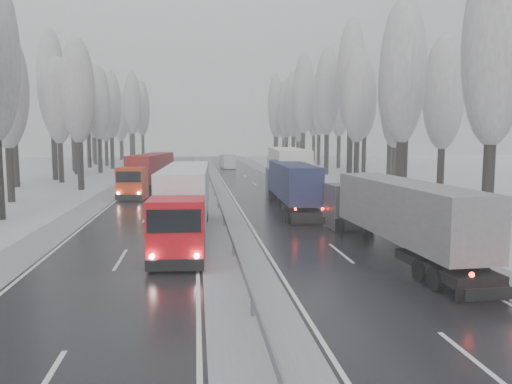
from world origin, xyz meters
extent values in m
plane|color=silver|center=(0.00, 0.00, 0.00)|extent=(260.00, 260.00, 0.00)
cube|color=black|center=(5.25, 30.00, 0.01)|extent=(7.50, 200.00, 0.03)
cube|color=black|center=(-5.25, 30.00, 0.01)|extent=(7.50, 200.00, 0.03)
cube|color=#9DA0A4|center=(0.00, 30.00, 0.02)|extent=(3.00, 200.00, 0.04)
cube|color=#9DA0A4|center=(10.20, 30.00, 0.02)|extent=(2.40, 200.00, 0.04)
cube|color=#9DA0A4|center=(-10.20, 30.00, 0.02)|extent=(2.40, 200.00, 0.04)
cube|color=slate|center=(0.00, 30.00, 0.60)|extent=(0.06, 200.00, 0.32)
cube|color=slate|center=(0.00, 28.00, 0.30)|extent=(0.12, 0.12, 0.60)
cube|color=slate|center=(0.00, 60.00, 0.30)|extent=(0.12, 0.12, 0.60)
cylinder|color=black|center=(15.04, 15.67, 2.80)|extent=(0.68, 0.68, 5.60)
ellipsoid|color=gray|center=(15.04, 15.67, 10.80)|extent=(3.60, 3.60, 11.45)
cylinder|color=black|center=(14.51, 27.03, 2.81)|extent=(0.68, 0.68, 5.62)
ellipsoid|color=gray|center=(14.51, 27.03, 10.84)|extent=(3.60, 3.60, 11.48)
cylinder|color=black|center=(20.02, 31.03, 2.47)|extent=(0.64, 0.64, 4.94)
ellipsoid|color=gray|center=(20.02, 31.03, 9.53)|extent=(3.60, 3.60, 10.09)
cylinder|color=black|center=(17.90, 35.17, 2.66)|extent=(0.66, 0.66, 5.32)
ellipsoid|color=gray|center=(17.90, 35.17, 10.27)|extent=(3.60, 3.60, 10.88)
cylinder|color=black|center=(20.12, 39.17, 3.16)|extent=(0.72, 0.72, 6.31)
ellipsoid|color=gray|center=(20.12, 39.17, 12.17)|extent=(3.60, 3.60, 12.90)
cylinder|color=black|center=(17.02, 45.60, 2.69)|extent=(0.67, 0.67, 5.38)
ellipsoid|color=gray|center=(17.02, 45.60, 10.37)|extent=(3.60, 3.60, 10.98)
cylinder|color=black|center=(23.31, 49.60, 2.30)|extent=(0.62, 0.62, 4.59)
ellipsoid|color=gray|center=(23.31, 49.60, 8.86)|extent=(3.60, 3.60, 9.39)
cylinder|color=black|center=(17.90, 51.02, 3.47)|extent=(0.76, 0.76, 6.95)
ellipsoid|color=gray|center=(17.90, 51.02, 13.40)|extent=(3.60, 3.60, 14.19)
cylinder|color=black|center=(24.81, 55.02, 3.30)|extent=(0.74, 0.74, 6.59)
ellipsoid|color=gray|center=(24.81, 55.02, 12.71)|extent=(3.60, 3.60, 13.46)
cylinder|color=black|center=(17.56, 61.27, 3.18)|extent=(0.72, 0.72, 6.37)
ellipsoid|color=gray|center=(17.56, 61.27, 12.28)|extent=(3.60, 3.60, 13.01)
cylinder|color=black|center=(24.72, 65.27, 2.99)|extent=(0.70, 0.70, 5.97)
ellipsoid|color=gray|center=(24.72, 65.27, 11.52)|extent=(3.60, 3.60, 12.20)
cylinder|color=black|center=(16.34, 71.95, 3.33)|extent=(0.74, 0.74, 6.65)
ellipsoid|color=gray|center=(16.34, 71.95, 12.83)|extent=(3.60, 3.60, 13.59)
cylinder|color=black|center=(23.71, 75.95, 3.07)|extent=(0.71, 0.71, 6.14)
ellipsoid|color=gray|center=(23.71, 75.95, 11.84)|extent=(3.60, 3.60, 12.54)
cylinder|color=black|center=(16.56, 81.70, 3.03)|extent=(0.71, 0.71, 6.05)
ellipsoid|color=gray|center=(16.56, 81.70, 11.68)|extent=(3.60, 3.60, 12.37)
cylinder|color=black|center=(22.48, 85.70, 3.15)|extent=(0.72, 0.72, 6.30)
ellipsoid|color=gray|center=(22.48, 85.70, 12.15)|extent=(3.60, 3.60, 12.87)
cylinder|color=black|center=(16.63, 89.21, 2.94)|extent=(0.70, 0.70, 5.88)
ellipsoid|color=gray|center=(16.63, 89.21, 11.33)|extent=(3.60, 3.60, 12.00)
cylinder|color=black|center=(19.77, 93.21, 2.43)|extent=(0.64, 0.64, 4.86)
ellipsoid|color=gray|center=(19.77, 93.21, 9.37)|extent=(3.60, 3.60, 9.92)
cylinder|color=black|center=(15.73, 96.32, 2.99)|extent=(0.70, 0.70, 5.98)
ellipsoid|color=gray|center=(15.73, 96.32, 11.53)|extent=(3.60, 3.60, 12.21)
cylinder|color=black|center=(24.94, 100.32, 3.09)|extent=(0.71, 0.71, 6.19)
ellipsoid|color=gray|center=(24.94, 100.32, 11.93)|extent=(3.60, 3.60, 12.64)
cylinder|color=black|center=(17.04, 106.16, 3.43)|extent=(0.75, 0.75, 6.86)
ellipsoid|color=gray|center=(17.04, 106.16, 13.22)|extent=(3.60, 3.60, 14.01)
cylinder|color=black|center=(24.02, 110.16, 2.77)|extent=(0.68, 0.68, 5.55)
ellipsoid|color=gray|center=(24.02, 110.16, 10.70)|extent=(3.60, 3.60, 11.33)
cylinder|color=black|center=(18.73, 116.73, 3.05)|extent=(0.71, 0.71, 6.09)
ellipsoid|color=gray|center=(18.73, 116.73, 11.75)|extent=(3.60, 3.60, 12.45)
cylinder|color=black|center=(21.55, 120.73, 2.74)|extent=(0.67, 0.67, 5.49)
ellipsoid|color=gray|center=(21.55, 120.73, 10.58)|extent=(3.60, 3.60, 11.21)
cylinder|color=black|center=(-17.75, 34.20, 2.52)|extent=(0.65, 0.65, 5.03)
ellipsoid|color=gray|center=(-17.75, 34.20, 9.70)|extent=(3.60, 3.60, 10.28)
cylinder|color=black|center=(-13.94, 43.73, 2.72)|extent=(0.67, 0.67, 5.44)
ellipsoid|color=gray|center=(-13.94, 43.73, 10.49)|extent=(3.60, 3.60, 11.11)
cylinder|color=black|center=(-21.85, 47.73, 2.86)|extent=(0.69, 0.69, 5.72)
ellipsoid|color=gray|center=(-21.85, 47.73, 11.04)|extent=(3.60, 3.60, 11.69)
cylinder|color=black|center=(-18.26, 52.71, 2.61)|extent=(0.66, 0.66, 5.23)
ellipsoid|color=gray|center=(-18.26, 52.71, 10.08)|extent=(3.60, 3.60, 10.68)
cylinder|color=black|center=(-20.05, 56.71, 3.30)|extent=(0.74, 0.74, 6.60)
ellipsoid|color=gray|center=(-20.05, 56.71, 12.74)|extent=(3.60, 3.60, 13.49)
cylinder|color=black|center=(-18.16, 62.35, 2.58)|extent=(0.65, 0.65, 5.16)
ellipsoid|color=gray|center=(-18.16, 62.35, 9.95)|extent=(3.60, 3.60, 10.54)
cylinder|color=black|center=(-19.54, 66.35, 2.90)|extent=(0.69, 0.69, 5.79)
ellipsoid|color=gray|center=(-19.54, 66.35, 11.18)|extent=(3.60, 3.60, 11.84)
cylinder|color=black|center=(-16.58, 69.11, 2.82)|extent=(0.68, 0.68, 5.64)
ellipsoid|color=gray|center=(-16.58, 69.11, 10.89)|extent=(3.60, 3.60, 11.53)
cylinder|color=black|center=(-21.42, 73.11, 3.28)|extent=(0.73, 0.73, 6.56)
ellipsoid|color=gray|center=(-21.42, 73.11, 12.65)|extent=(3.60, 3.60, 13.40)
cylinder|color=black|center=(-16.33, 79.19, 2.90)|extent=(0.69, 0.69, 5.79)
ellipsoid|color=gray|center=(-16.33, 79.19, 11.17)|extent=(3.60, 3.60, 11.84)
cylinder|color=black|center=(-21.09, 83.19, 3.32)|extent=(0.74, 0.74, 6.65)
ellipsoid|color=gray|center=(-21.09, 83.19, 12.82)|extent=(3.60, 3.60, 13.58)
cylinder|color=black|center=(-18.93, 88.54, 2.56)|extent=(0.65, 0.65, 5.12)
ellipsoid|color=gray|center=(-18.93, 88.54, 9.88)|extent=(3.60, 3.60, 10.46)
cylinder|color=black|center=(-21.82, 92.54, 2.92)|extent=(0.69, 0.69, 5.84)
ellipsoid|color=gray|center=(-21.82, 92.54, 11.26)|extent=(3.60, 3.60, 11.92)
cylinder|color=black|center=(-15.07, 99.33, 3.34)|extent=(0.74, 0.74, 6.67)
ellipsoid|color=gray|center=(-15.07, 99.33, 12.87)|extent=(3.60, 3.60, 13.63)
cylinder|color=black|center=(-24.20, 103.33, 3.15)|extent=(0.72, 0.72, 6.31)
ellipsoid|color=gray|center=(-24.20, 103.33, 12.16)|extent=(3.60, 3.60, 12.88)
cylinder|color=black|center=(-14.05, 108.72, 3.14)|extent=(0.72, 0.72, 6.29)
ellipsoid|color=gray|center=(-14.05, 108.72, 12.12)|extent=(3.60, 3.60, 12.84)
cylinder|color=black|center=(-19.66, 112.72, 2.43)|extent=(0.64, 0.64, 4.86)
ellipsoid|color=gray|center=(-19.66, 112.72, 9.36)|extent=(3.60, 3.60, 9.92)
cylinder|color=black|center=(-17.56, 115.31, 3.31)|extent=(0.74, 0.74, 6.63)
ellipsoid|color=gray|center=(-17.56, 115.31, 12.78)|extent=(3.60, 3.60, 13.54)
cylinder|color=black|center=(-20.33, 119.31, 2.89)|extent=(0.69, 0.69, 5.79)
ellipsoid|color=gray|center=(-20.33, 119.31, 11.16)|extent=(3.60, 3.60, 11.82)
cube|color=#434347|center=(7.43, 17.43, 1.46)|extent=(2.32, 2.40, 2.66)
cube|color=black|center=(7.38, 18.54, 2.08)|extent=(2.04, 0.18, 0.89)
cube|color=black|center=(7.38, 18.63, 0.40)|extent=(2.22, 0.23, 0.44)
cube|color=#606062|center=(7.74, 10.53, 2.39)|extent=(2.77, 11.61, 2.48)
cube|color=black|center=(8.00, 4.73, 0.49)|extent=(2.04, 0.20, 0.40)
cube|color=black|center=(7.88, 7.34, 0.66)|extent=(2.16, 4.96, 0.40)
cube|color=black|center=(7.97, 5.22, 0.31)|extent=(2.04, 0.14, 0.53)
cylinder|color=black|center=(6.53, 16.68, 0.46)|extent=(0.35, 0.93, 0.92)
cylinder|color=black|center=(8.39, 16.77, 0.46)|extent=(0.35, 0.93, 0.92)
cylinder|color=black|center=(6.97, 6.95, 0.46)|extent=(0.35, 0.93, 0.92)
cylinder|color=black|center=(8.83, 7.03, 0.46)|extent=(0.35, 0.93, 0.92)
cylinder|color=black|center=(7.02, 5.80, 0.46)|extent=(0.35, 0.93, 0.92)
cylinder|color=black|center=(8.88, 5.88, 0.46)|extent=(0.35, 0.93, 0.92)
sphere|color=#FF0C05|center=(7.16, 4.63, 1.20)|extent=(0.18, 0.18, 0.18)
sphere|color=#FF0C05|center=(8.84, 4.71, 1.20)|extent=(0.18, 0.18, 0.18)
sphere|color=white|center=(6.54, 18.62, 0.75)|extent=(0.19, 0.19, 0.19)
sphere|color=white|center=(8.22, 18.69, 0.75)|extent=(0.19, 0.19, 0.19)
cube|color=navy|center=(5.74, 32.56, 1.48)|extent=(2.33, 2.42, 2.69)
cube|color=black|center=(5.78, 33.68, 2.11)|extent=(2.07, 0.17, 0.90)
cube|color=black|center=(5.78, 33.77, 0.40)|extent=(2.25, 0.22, 0.45)
cube|color=#151A3A|center=(5.47, 25.57, 2.42)|extent=(2.72, 11.75, 2.51)
cube|color=black|center=(5.25, 19.69, 0.49)|extent=(2.07, 0.18, 0.40)
cube|color=black|center=(5.35, 22.34, 0.67)|extent=(2.16, 5.01, 0.40)
cube|color=black|center=(5.27, 20.18, 0.31)|extent=(2.07, 0.13, 0.54)
cylinder|color=black|center=(4.77, 31.88, 0.47)|extent=(0.35, 0.94, 0.93)
cylinder|color=black|center=(6.65, 31.81, 0.47)|extent=(0.35, 0.94, 0.93)
cylinder|color=black|center=(4.40, 22.01, 0.47)|extent=(0.35, 0.94, 0.93)
cylinder|color=black|center=(6.28, 21.94, 0.47)|extent=(0.35, 0.94, 0.93)
cylinder|color=black|center=(4.35, 20.85, 0.47)|extent=(0.35, 0.94, 0.93)
cylinder|color=black|center=(6.24, 20.78, 0.47)|extent=(0.35, 0.94, 0.93)
sphere|color=#FF0C05|center=(4.40, 19.66, 1.21)|extent=(0.18, 0.18, 0.18)
sphere|color=#FF0C05|center=(6.10, 19.59, 1.21)|extent=(0.18, 0.18, 0.18)
sphere|color=white|center=(4.93, 33.83, 0.76)|extent=(0.20, 0.20, 0.20)
sphere|color=white|center=(6.64, 33.77, 0.76)|extent=(0.20, 0.20, 0.20)
cube|color=#9B988A|center=(7.68, 44.26, 1.82)|extent=(2.98, 3.08, 3.31)
cube|color=black|center=(7.79, 45.63, 2.59)|extent=(2.53, 0.32, 1.10)
cube|color=black|center=(7.80, 45.74, 0.50)|extent=(2.76, 0.39, 0.55)
cube|color=beige|center=(6.98, 35.70, 2.97)|extent=(3.97, 14.50, 3.08)
cube|color=black|center=(6.39, 28.50, 0.61)|extent=(2.54, 0.34, 0.50)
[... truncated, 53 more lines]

